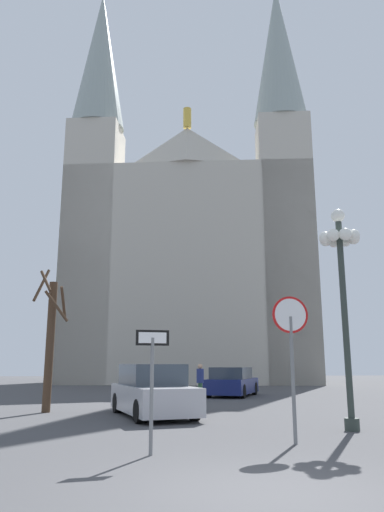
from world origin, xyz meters
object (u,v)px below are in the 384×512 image
Objects in this scene: one_way_arrow_sign at (152,373)px; pedestrian_walking at (200,379)px; parked_car_near_silver at (153,392)px; parked_car_far_navy at (232,382)px; cathedral at (190,250)px; stop_sign at (291,338)px; street_lamp at (342,271)px; bare_tree at (50,339)px.

one_way_arrow_sign reaches higher than pedestrian_walking.
one_way_arrow_sign reaches higher than parked_car_near_silver.
parked_car_near_silver is 1.04× the size of parked_car_far_navy.
cathedral reaches higher than pedestrian_walking.
parked_car_near_silver is 3.04× the size of pedestrian_walking.
street_lamp reaches higher than stop_sign.
pedestrian_walking is (-1.99, -3.52, 0.29)m from parked_car_far_navy.
cathedral is at bearing 74.30° from bare_tree.
stop_sign is at bearing -62.87° from parked_car_near_silver.
parked_car_far_navy is at bearing 66.07° from parked_car_near_silver.
bare_tree is at bearing 131.84° from stop_sign.
one_way_arrow_sign is at bearing -96.06° from cathedral.
cathedral reaches higher than street_lamp.
street_lamp is 10.05m from bare_tree.
pedestrian_walking is (2.19, 12.26, -0.48)m from one_way_arrow_sign.
street_lamp reaches higher than pedestrian_walking.
street_lamp is 3.54× the size of pedestrian_walking.
bare_tree reaches higher than pedestrian_walking.
street_lamp is (4.91, 2.79, 2.52)m from one_way_arrow_sign.
cathedral is 16.67× the size of one_way_arrow_sign.
pedestrian_walking is at bearing 106.01° from street_lamp.
bare_tree reaches higher than one_way_arrow_sign.
parked_car_near_silver is at bearing -113.93° from parked_car_far_navy.
pedestrian_walking is at bearing 79.88° from one_way_arrow_sign.
parked_car_near_silver is (-3.40, -26.31, -10.80)m from cathedral.
parked_car_far_navy is (7.64, 7.65, -1.76)m from bare_tree.
one_way_arrow_sign is 8.90m from bare_tree.
stop_sign is at bearing -48.16° from bare_tree.
stop_sign reaches higher than parked_car_far_navy.
parked_car_near_silver is at bearing -110.25° from pedestrian_walking.
pedestrian_walking reaches higher than parked_car_near_silver.
parked_car_near_silver is 6.08m from pedestrian_walking.
cathedral is at bearing 89.03° from stop_sign.
bare_tree is 1.03× the size of parked_car_near_silver.
cathedral reaches higher than one_way_arrow_sign.
parked_car_far_navy is at bearing 85.24° from stop_sign.
street_lamp is at bearing -87.30° from cathedral.
one_way_arrow_sign is 1.39× the size of pedestrian_walking.
parked_car_near_silver is at bearing -23.94° from bare_tree.
parked_car_near_silver is (3.55, -1.58, -1.69)m from bare_tree.
stop_sign is at bearing 18.38° from one_way_arrow_sign.
cathedral is 34.57m from one_way_arrow_sign.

